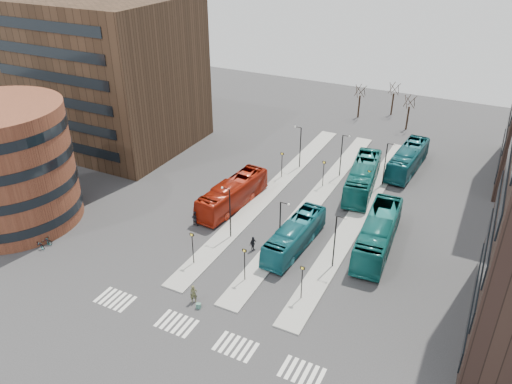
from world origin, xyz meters
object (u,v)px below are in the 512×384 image
at_px(commuter_c, 279,266).
at_px(bicycle_near, 39,244).
at_px(teal_bus_a, 295,235).
at_px(teal_bus_d, 408,159).
at_px(red_bus, 233,194).
at_px(teal_bus_b, 363,177).
at_px(bicycle_mid, 46,239).
at_px(teal_bus_c, 378,233).
at_px(bicycle_far, 44,240).
at_px(commuter_b, 253,244).
at_px(traveller, 194,294).
at_px(suitcase, 199,306).
at_px(commuter_a, 195,218).

xyz_separation_m(commuter_c, bicycle_near, (-25.08, -7.85, -0.32)).
distance_m(teal_bus_a, teal_bus_d, 25.70).
height_order(red_bus, bicycle_near, red_bus).
height_order(teal_bus_b, commuter_c, teal_bus_b).
distance_m(commuter_c, bicycle_mid, 26.00).
height_order(teal_bus_c, commuter_c, teal_bus_c).
distance_m(bicycle_mid, bicycle_far, 0.27).
distance_m(teal_bus_a, teal_bus_b, 16.44).
bearing_deg(bicycle_far, commuter_b, -79.63).
distance_m(teal_bus_d, traveller, 38.97).
xyz_separation_m(traveller, commuter_c, (5.24, 7.55, -0.12)).
bearing_deg(bicycle_far, bicycle_mid, -13.80).
bearing_deg(red_bus, teal_bus_b, 46.18).
bearing_deg(traveller, teal_bus_b, 36.20).
bearing_deg(red_bus, teal_bus_a, -19.75).
height_order(teal_bus_d, bicycle_mid, teal_bus_d).
height_order(suitcase, teal_bus_b, teal_bus_b).
bearing_deg(commuter_c, bicycle_far, -74.37).
bearing_deg(teal_bus_a, red_bus, 158.49).
bearing_deg(suitcase, red_bus, 95.62).
relative_size(teal_bus_a, commuter_a, 5.98).
distance_m(teal_bus_d, commuter_c, 30.33).
bearing_deg(commuter_c, bicycle_mid, -74.94).
distance_m(commuter_a, commuter_c, 13.00).
bearing_deg(commuter_c, commuter_a, -106.87).
relative_size(red_bus, bicycle_near, 6.59).
height_order(bicycle_near, bicycle_mid, bicycle_near).
xyz_separation_m(teal_bus_a, traveller, (-4.88, -12.39, -0.61)).
bearing_deg(teal_bus_a, bicycle_near, -149.64).
distance_m(suitcase, bicycle_far, 20.69).
height_order(teal_bus_c, traveller, teal_bus_c).
height_order(teal_bus_a, bicycle_mid, teal_bus_a).
xyz_separation_m(teal_bus_a, commuter_a, (-12.10, -1.11, -0.62)).
relative_size(suitcase, bicycle_mid, 0.33).
relative_size(teal_bus_d, bicycle_mid, 7.82).
distance_m(teal_bus_d, bicycle_far, 48.40).
height_order(teal_bus_c, commuter_a, teal_bus_c).
height_order(commuter_c, bicycle_mid, commuter_c).
xyz_separation_m(commuter_c, bicycle_mid, (-25.08, -6.85, -0.33)).
bearing_deg(commuter_c, commuter_b, -119.26).
height_order(teal_bus_d, bicycle_near, teal_bus_d).
bearing_deg(commuter_a, teal_bus_b, -131.43).
distance_m(teal_bus_a, traveller, 13.33).
bearing_deg(traveller, bicycle_mid, 139.05).
height_order(commuter_c, bicycle_near, commuter_c).
height_order(bicycle_near, bicycle_far, bicycle_far).
xyz_separation_m(teal_bus_c, commuter_b, (-11.74, -6.60, -0.97)).
distance_m(commuter_b, commuter_c, 4.71).
relative_size(suitcase, commuter_b, 0.30).
height_order(red_bus, traveller, red_bus).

